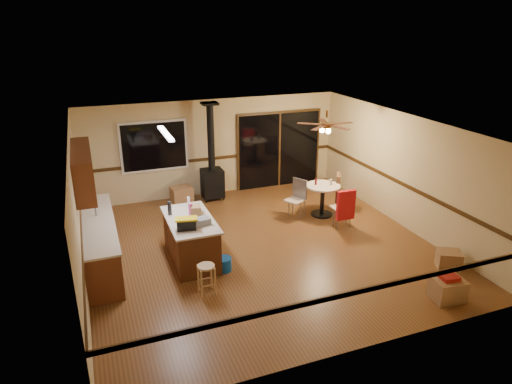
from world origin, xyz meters
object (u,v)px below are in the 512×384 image
dining_table (323,195)px  chair_right (339,188)px  box_corner_b (449,260)px  kitchen_island (191,239)px  toolbox_black (186,224)px  wood_stove (212,173)px  toolbox_grey (199,222)px  chair_left (297,194)px  box_under_window (182,195)px  box_corner_a (447,289)px  blue_bucket (224,264)px  bar_stool (207,279)px  chair_near (345,205)px

dining_table → chair_right: 0.57m
chair_right → box_corner_b: (0.53, -3.30, -0.42)m
kitchen_island → toolbox_black: 0.72m
wood_stove → toolbox_black: 3.80m
wood_stove → chair_right: bearing=-33.7°
toolbox_grey → chair_left: (2.82, 1.56, -0.37)m
kitchen_island → chair_right: bearing=16.5°
box_under_window → box_corner_a: bearing=-61.1°
blue_bucket → dining_table: bearing=28.9°
kitchen_island → chair_right: chair_right is taller
chair_left → box_corner_b: 3.73m
bar_stool → box_under_window: 4.40m
kitchen_island → box_corner_b: size_ratio=3.88×
kitchen_island → chair_right: (4.07, 1.20, 0.14)m
dining_table → box_corner_a: (0.27, -3.99, -0.33)m
dining_table → chair_right: chair_right is taller
blue_bucket → toolbox_grey: bearing=143.9°
toolbox_black → dining_table: (3.69, 1.50, -0.47)m
chair_near → box_corner_a: 3.14m
wood_stove → bar_stool: (-1.33, -4.32, -0.45)m
blue_bucket → box_under_window: (-0.01, 3.73, 0.08)m
bar_stool → dining_table: bearing=33.2°
toolbox_grey → toolbox_black: (-0.26, -0.10, 0.03)m
kitchen_island → toolbox_black: (-0.16, -0.44, 0.54)m
blue_bucket → dining_table: dining_table is taller
wood_stove → box_corner_b: size_ratio=5.82×
box_corner_a → box_corner_b: (0.80, 0.84, -0.02)m
toolbox_grey → box_corner_b: bearing=-21.2°
blue_bucket → box_corner_b: 4.37m
bar_stool → blue_bucket: bearing=52.0°
chair_left → box_under_window: 3.12m
wood_stove → box_corner_b: 6.14m
toolbox_grey → dining_table: 3.73m
kitchen_island → blue_bucket: 0.85m
chair_right → box_corner_a: size_ratio=1.35×
kitchen_island → box_corner_b: 5.06m
chair_right → box_corner_a: chair_right is taller
wood_stove → chair_right: size_ratio=3.60×
chair_left → chair_right: bearing=-0.2°
toolbox_grey → chair_near: 3.58m
toolbox_grey → blue_bucket: 0.96m
kitchen_island → box_corner_a: 4.81m
blue_bucket → box_corner_b: size_ratio=0.72×
toolbox_grey → chair_left: bearing=28.9°
chair_right → chair_near: bearing=-113.5°
bar_stool → box_corner_a: (3.83, -1.66, -0.08)m
bar_stool → box_corner_b: bar_stool is taller
toolbox_grey → box_corner_a: (3.70, -2.59, -0.77)m
blue_bucket → box_under_window: size_ratio=0.58×
wood_stove → blue_bucket: wood_stove is taller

